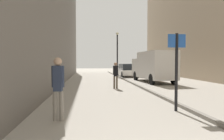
{
  "coord_description": "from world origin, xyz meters",
  "views": [
    {
      "loc": [
        -1.8,
        -1.5,
        1.64
      ],
      "look_at": [
        0.14,
        14.65,
        1.01
      ],
      "focal_mm": 32.79,
      "sensor_mm": 36.0,
      "label": 1
    }
  ],
  "objects_px": {
    "street_sign_post": "(176,65)",
    "pedestrian_mid_block": "(58,84)",
    "delivery_van": "(153,66)",
    "pedestrian_main_foreground": "(116,73)",
    "lamp_post": "(117,52)",
    "parked_car": "(127,70)"
  },
  "relations": [
    {
      "from": "parked_car",
      "to": "lamp_post",
      "type": "xyz_separation_m",
      "value": [
        -1.39,
        -1.81,
        2.01
      ]
    },
    {
      "from": "parked_car",
      "to": "lamp_post",
      "type": "distance_m",
      "value": 3.04
    },
    {
      "from": "delivery_van",
      "to": "street_sign_post",
      "type": "relative_size",
      "value": 2.17
    },
    {
      "from": "pedestrian_mid_block",
      "to": "street_sign_post",
      "type": "bearing_deg",
      "value": 16.44
    },
    {
      "from": "street_sign_post",
      "to": "lamp_post",
      "type": "distance_m",
      "value": 14.65
    },
    {
      "from": "delivery_van",
      "to": "street_sign_post",
      "type": "bearing_deg",
      "value": -107.75
    },
    {
      "from": "pedestrian_mid_block",
      "to": "delivery_van",
      "type": "relative_size",
      "value": 0.31
    },
    {
      "from": "delivery_van",
      "to": "street_sign_post",
      "type": "height_order",
      "value": "street_sign_post"
    },
    {
      "from": "street_sign_post",
      "to": "lamp_post",
      "type": "height_order",
      "value": "lamp_post"
    },
    {
      "from": "pedestrian_main_foreground",
      "to": "street_sign_post",
      "type": "distance_m",
      "value": 6.14
    },
    {
      "from": "pedestrian_mid_block",
      "to": "parked_car",
      "type": "relative_size",
      "value": 0.42
    },
    {
      "from": "delivery_van",
      "to": "parked_car",
      "type": "height_order",
      "value": "delivery_van"
    },
    {
      "from": "street_sign_post",
      "to": "pedestrian_mid_block",
      "type": "bearing_deg",
      "value": 12.46
    },
    {
      "from": "street_sign_post",
      "to": "lamp_post",
      "type": "bearing_deg",
      "value": -88.56
    },
    {
      "from": "pedestrian_main_foreground",
      "to": "delivery_van",
      "type": "relative_size",
      "value": 0.29
    },
    {
      "from": "delivery_van",
      "to": "lamp_post",
      "type": "distance_m",
      "value": 5.53
    },
    {
      "from": "pedestrian_main_foreground",
      "to": "parked_car",
      "type": "height_order",
      "value": "pedestrian_main_foreground"
    },
    {
      "from": "pedestrian_mid_block",
      "to": "delivery_van",
      "type": "height_order",
      "value": "delivery_van"
    },
    {
      "from": "pedestrian_mid_block",
      "to": "street_sign_post",
      "type": "xyz_separation_m",
      "value": [
        3.77,
        0.7,
        0.52
      ]
    },
    {
      "from": "pedestrian_mid_block",
      "to": "delivery_van",
      "type": "bearing_deg",
      "value": 65.4
    },
    {
      "from": "pedestrian_mid_block",
      "to": "street_sign_post",
      "type": "relative_size",
      "value": 0.68
    },
    {
      "from": "pedestrian_main_foreground",
      "to": "parked_car",
      "type": "distance_m",
      "value": 10.79
    }
  ]
}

